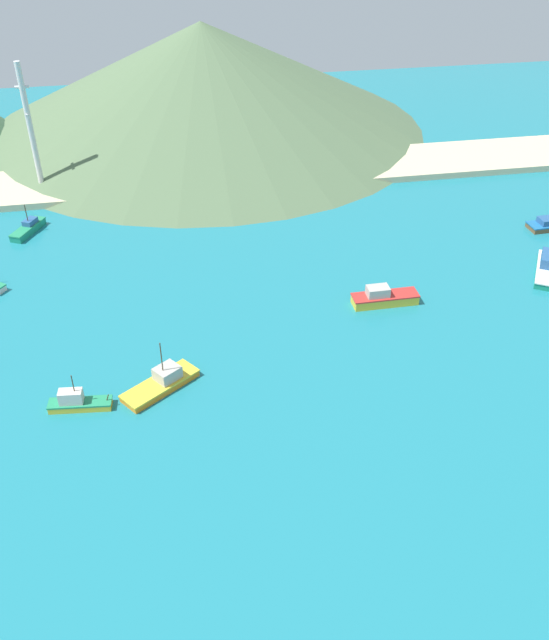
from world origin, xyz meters
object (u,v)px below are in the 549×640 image
(fishing_boat_8, at_px, (77,402))
(radio_tower, at_px, (30,129))
(fishing_boat_0, at_px, (28,228))
(fishing_boat_9, at_px, (162,382))
(fishing_boat_7, at_px, (547,267))
(fishing_boat_14, at_px, (384,298))

(fishing_boat_8, xyz_separation_m, radio_tower, (-9.43, 61.12, 10.98))
(fishing_boat_0, relative_size, radio_tower, 0.33)
(radio_tower, bearing_deg, fishing_boat_8, -81.23)
(fishing_boat_0, xyz_separation_m, fishing_boat_8, (10.26, -45.27, 0.13))
(fishing_boat_8, height_order, radio_tower, radio_tower)
(fishing_boat_0, distance_m, radio_tower, 19.37)
(fishing_boat_9, height_order, radio_tower, radio_tower)
(fishing_boat_7, distance_m, fishing_boat_14, 26.83)
(fishing_boat_7, distance_m, radio_tower, 88.45)
(fishing_boat_7, relative_size, fishing_boat_9, 1.08)
(fishing_boat_14, bearing_deg, radio_tower, 137.20)
(fishing_boat_8, bearing_deg, fishing_boat_7, 15.37)
(fishing_boat_8, height_order, fishing_boat_14, fishing_boat_8)
(fishing_boat_7, relative_size, radio_tower, 0.45)
(fishing_boat_7, distance_m, fishing_boat_8, 69.80)
(fishing_boat_14, height_order, radio_tower, radio_tower)
(fishing_boat_14, bearing_deg, fishing_boat_9, -157.80)
(fishing_boat_0, relative_size, fishing_boat_14, 0.83)
(fishing_boat_7, bearing_deg, fishing_boat_9, -163.99)
(fishing_boat_9, bearing_deg, fishing_boat_7, 16.01)
(fishing_boat_0, distance_m, fishing_boat_7, 82.06)
(fishing_boat_14, distance_m, radio_tower, 69.25)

